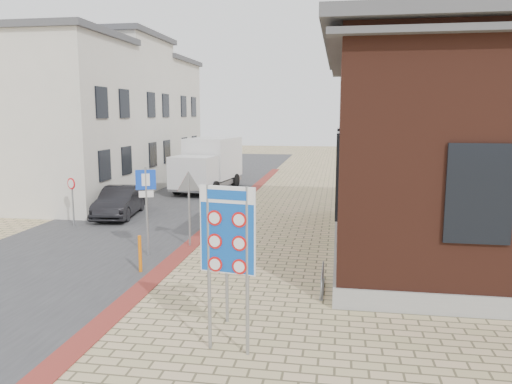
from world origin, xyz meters
The scene contains 15 objects.
ground centered at (0.00, 0.00, 0.00)m, with size 120.00×120.00×0.00m, color tan.
road_strip centered at (-5.50, 15.00, 0.01)m, with size 7.00×60.00×0.02m, color #38383A.
curb_strip centered at (-2.00, 10.00, 0.01)m, with size 0.60×40.00×0.02m, color maroon.
townhouse_near centered at (-10.99, 12.00, 4.17)m, with size 7.40×6.40×8.30m.
townhouse_mid centered at (-10.99, 18.00, 4.57)m, with size 7.40×6.40×9.10m.
townhouse_far centered at (-10.99, 24.00, 4.17)m, with size 7.40×6.40×8.30m.
bike_rack centered at (2.65, 2.20, 0.26)m, with size 0.08×1.80×0.60m.
sedan centered at (-6.50, 10.12, 0.67)m, with size 1.41×4.05×1.34m, color black.
box_truck centered at (-4.54, 18.07, 1.59)m, with size 3.08×6.14×3.08m.
border_sign centered at (0.98, -1.50, 2.33)m, with size 1.09×0.24×3.22m.
essen_sign centered at (0.65, -0.16, 1.38)m, with size 0.57×0.15×2.13m.
parking_sign centered at (-3.00, 4.50, 1.98)m, with size 0.61×0.25×2.86m.
yield_sign centered at (-2.00, 5.81, 1.95)m, with size 0.86×0.39×2.55m.
speed_sign centered at (-7.53, 8.00, 1.29)m, with size 0.44×0.22×1.98m.
bollard centered at (-2.56, 2.80, 0.54)m, with size 0.10×0.10×1.09m, color orange.
Camera 1 is at (2.96, -10.30, 4.52)m, focal length 35.00 mm.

